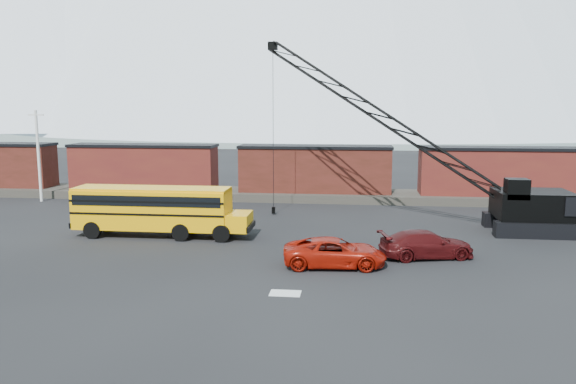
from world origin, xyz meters
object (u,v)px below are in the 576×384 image
Objects in this scene: school_bus at (158,209)px; maroon_suv at (426,244)px; red_pickup at (335,252)px; crawler_crane at (387,120)px.

school_bus reaches higher than maroon_suv.
maroon_suv is (16.62, -3.30, -1.04)m from school_bus.
school_bus is at bearing 64.20° from maroon_suv.
crawler_crane is (3.19, 11.67, 6.63)m from red_pickup.
school_bus is 2.16× the size of red_pickup.
school_bus is 12.95m from red_pickup.
maroon_suv is 0.25× the size of crawler_crane.
school_bus is at bearing 59.68° from red_pickup.
school_bus is 0.55× the size of crawler_crane.
maroon_suv is at bearing -69.65° from red_pickup.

